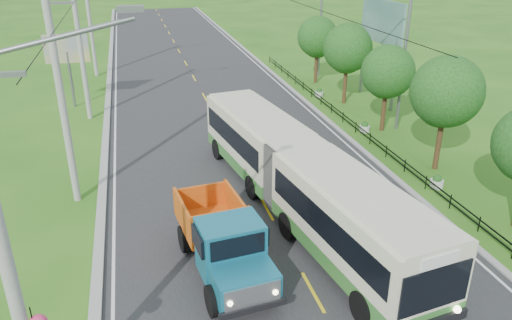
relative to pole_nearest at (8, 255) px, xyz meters
name	(u,v)px	position (x,y,z in m)	size (l,w,h in m)	color
ground	(313,292)	(8.24, 3.00, -4.94)	(240.00, 240.00, 0.00)	#275E16
road	(213,113)	(8.24, 23.00, -4.93)	(14.00, 120.00, 0.02)	#28282B
curb_left	(107,121)	(1.04, 23.00, -4.86)	(0.40, 120.00, 0.15)	#9E9E99
curb_right	(310,105)	(15.39, 23.00, -4.89)	(0.30, 120.00, 0.10)	#9E9E99
edge_line_left	(115,121)	(1.59, 23.00, -4.91)	(0.12, 120.00, 0.00)	silver
edge_line_right	(304,106)	(14.89, 23.00, -4.91)	(0.12, 120.00, 0.00)	silver
centre_dash	(313,292)	(8.24, 3.00, -4.91)	(0.12, 2.20, 0.00)	yellow
railing_right	(356,128)	(16.24, 17.00, -4.64)	(0.04, 40.00, 0.60)	black
pole_nearest	(8,255)	(0.00, 0.00, 0.00)	(3.51, 0.44, 10.00)	gray
pole_near	(62,94)	(-0.02, 12.00, 0.16)	(3.51, 0.32, 10.00)	gray
pole_mid	(80,43)	(-0.02, 24.00, 0.16)	(3.51, 0.32, 10.00)	gray
pole_far	(90,17)	(-0.02, 36.00, 0.16)	(3.51, 0.32, 10.00)	gray
tree_third	(446,95)	(18.10, 11.14, -0.95)	(3.60, 3.62, 6.00)	#382314
tree_fourth	(387,74)	(18.10, 17.14, -1.35)	(3.24, 3.31, 5.40)	#382314
tree_fifth	(347,51)	(18.10, 23.14, -1.08)	(3.48, 3.52, 5.80)	#382314
tree_back	(317,39)	(18.10, 29.14, -1.28)	(3.30, 3.36, 5.50)	#382314
streetlight_mid	(403,52)	(18.88, 17.00, -0.03)	(3.02, 0.20, 9.07)	slate
streetlight_far	(319,20)	(18.88, 31.00, -0.03)	(3.02, 0.20, 9.07)	slate
planter_near	(437,182)	(16.84, 9.00, -4.65)	(0.64, 0.64, 0.67)	silver
planter_mid	(365,127)	(16.84, 17.00, -4.65)	(0.64, 0.64, 0.67)	silver
planter_far	(319,93)	(16.84, 25.00, -4.65)	(0.64, 0.64, 0.67)	silver
billboard_left	(67,53)	(-1.26, 27.00, -1.07)	(3.00, 0.20, 5.20)	slate
billboard_right	(382,28)	(20.54, 23.00, 0.41)	(0.24, 6.00, 7.30)	slate
bus	(299,174)	(9.43, 8.25, -2.98)	(5.20, 17.09, 3.26)	#35772F
dump_truck	(223,238)	(5.52, 4.94, -3.51)	(2.93, 6.20, 2.51)	#15647E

